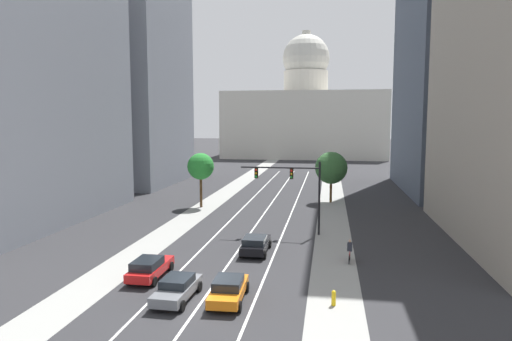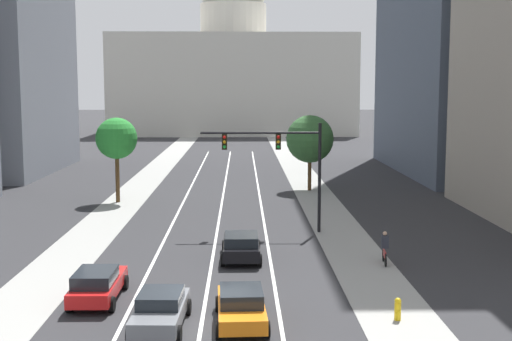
{
  "view_description": "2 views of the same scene",
  "coord_description": "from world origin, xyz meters",
  "px_view_note": "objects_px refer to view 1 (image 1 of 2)",
  "views": [
    {
      "loc": [
        7.25,
        -25.0,
        10.6
      ],
      "look_at": [
        -1.08,
        26.61,
        4.86
      ],
      "focal_mm": 32.04,
      "sensor_mm": 36.0,
      "label": 1
    },
    {
      "loc": [
        1.56,
        -25.11,
        9.1
      ],
      "look_at": [
        2.48,
        18.28,
        3.74
      ],
      "focal_mm": 48.12,
      "sensor_mm": 36.0,
      "label": 2
    }
  ],
  "objects_px": {
    "cyclist": "(350,251)",
    "street_tree_far_right": "(331,168)",
    "car_gray": "(177,288)",
    "street_tree_near_left": "(201,167)",
    "car_red": "(150,267)",
    "car_orange": "(229,289)",
    "car_black": "(256,244)",
    "fire_hydrant": "(334,298)",
    "traffic_signal_mast": "(295,183)",
    "capitol_building": "(305,117)"
  },
  "relations": [
    {
      "from": "car_gray",
      "to": "traffic_signal_mast",
      "type": "distance_m",
      "value": 18.32
    },
    {
      "from": "car_red",
      "to": "fire_hydrant",
      "type": "bearing_deg",
      "value": -101.97
    },
    {
      "from": "car_orange",
      "to": "street_tree_near_left",
      "type": "height_order",
      "value": "street_tree_near_left"
    },
    {
      "from": "car_red",
      "to": "street_tree_far_right",
      "type": "xyz_separation_m",
      "value": [
        12.09,
        31.01,
        3.76
      ]
    },
    {
      "from": "cyclist",
      "to": "street_tree_far_right",
      "type": "distance_m",
      "value": 25.51
    },
    {
      "from": "car_gray",
      "to": "street_tree_far_right",
      "type": "xyz_separation_m",
      "value": [
        9.04,
        34.27,
        3.78
      ]
    },
    {
      "from": "traffic_signal_mast",
      "to": "street_tree_far_right",
      "type": "distance_m",
      "value": 17.67
    },
    {
      "from": "car_gray",
      "to": "street_tree_near_left",
      "type": "height_order",
      "value": "street_tree_near_left"
    },
    {
      "from": "capitol_building",
      "to": "street_tree_far_right",
      "type": "relative_size",
      "value": 6.88
    },
    {
      "from": "car_gray",
      "to": "cyclist",
      "type": "bearing_deg",
      "value": -46.83
    },
    {
      "from": "car_orange",
      "to": "fire_hydrant",
      "type": "xyz_separation_m",
      "value": [
        6.11,
        0.31,
        -0.27
      ]
    },
    {
      "from": "cyclist",
      "to": "street_tree_far_right",
      "type": "bearing_deg",
      "value": 8.49
    },
    {
      "from": "street_tree_far_right",
      "to": "car_red",
      "type": "bearing_deg",
      "value": -111.3
    },
    {
      "from": "car_gray",
      "to": "traffic_signal_mast",
      "type": "bearing_deg",
      "value": -16.27
    },
    {
      "from": "traffic_signal_mast",
      "to": "cyclist",
      "type": "bearing_deg",
      "value": -58.75
    },
    {
      "from": "fire_hydrant",
      "to": "street_tree_far_right",
      "type": "xyz_separation_m",
      "value": [
        -0.13,
        33.66,
        4.04
      ]
    },
    {
      "from": "traffic_signal_mast",
      "to": "street_tree_near_left",
      "type": "distance_m",
      "value": 16.83
    },
    {
      "from": "fire_hydrant",
      "to": "street_tree_far_right",
      "type": "height_order",
      "value": "street_tree_far_right"
    },
    {
      "from": "fire_hydrant",
      "to": "car_black",
      "type": "bearing_deg",
      "value": 122.42
    },
    {
      "from": "car_red",
      "to": "street_tree_far_right",
      "type": "bearing_deg",
      "value": -21.0
    },
    {
      "from": "car_gray",
      "to": "fire_hydrant",
      "type": "height_order",
      "value": "car_gray"
    },
    {
      "from": "car_orange",
      "to": "car_red",
      "type": "relative_size",
      "value": 0.98
    },
    {
      "from": "car_red",
      "to": "street_tree_near_left",
      "type": "distance_m",
      "value": 25.76
    },
    {
      "from": "traffic_signal_mast",
      "to": "fire_hydrant",
      "type": "height_order",
      "value": "traffic_signal_mast"
    },
    {
      "from": "traffic_signal_mast",
      "to": "car_orange",
      "type": "bearing_deg",
      "value": -98.81
    },
    {
      "from": "fire_hydrant",
      "to": "street_tree_near_left",
      "type": "bearing_deg",
      "value": 119.67
    },
    {
      "from": "car_black",
      "to": "car_red",
      "type": "bearing_deg",
      "value": 138.53
    },
    {
      "from": "capitol_building",
      "to": "traffic_signal_mast",
      "type": "relative_size",
      "value": 6.08
    },
    {
      "from": "cyclist",
      "to": "street_tree_far_right",
      "type": "height_order",
      "value": "street_tree_far_right"
    },
    {
      "from": "car_orange",
      "to": "cyclist",
      "type": "xyz_separation_m",
      "value": [
        7.36,
        8.76,
        0.12
      ]
    },
    {
      "from": "traffic_signal_mast",
      "to": "street_tree_far_right",
      "type": "xyz_separation_m",
      "value": [
        3.41,
        17.34,
        -0.33
      ]
    },
    {
      "from": "street_tree_far_right",
      "to": "capitol_building",
      "type": "bearing_deg",
      "value": 95.53
    },
    {
      "from": "car_black",
      "to": "car_orange",
      "type": "bearing_deg",
      "value": 179.71
    },
    {
      "from": "car_black",
      "to": "street_tree_far_right",
      "type": "xyz_separation_m",
      "value": [
        5.99,
        24.04,
        3.75
      ]
    },
    {
      "from": "fire_hydrant",
      "to": "cyclist",
      "type": "height_order",
      "value": "cyclist"
    },
    {
      "from": "capitol_building",
      "to": "cyclist",
      "type": "relative_size",
      "value": 26.38
    },
    {
      "from": "traffic_signal_mast",
      "to": "cyclist",
      "type": "xyz_separation_m",
      "value": [
        4.78,
        -7.87,
        -3.99
      ]
    },
    {
      "from": "car_red",
      "to": "fire_hydrant",
      "type": "relative_size",
      "value": 5.07
    },
    {
      "from": "capitol_building",
      "to": "cyclist",
      "type": "height_order",
      "value": "capitol_building"
    },
    {
      "from": "car_gray",
      "to": "capitol_building",
      "type": "bearing_deg",
      "value": 1.33
    },
    {
      "from": "car_orange",
      "to": "street_tree_far_right",
      "type": "relative_size",
      "value": 0.69
    },
    {
      "from": "car_orange",
      "to": "cyclist",
      "type": "bearing_deg",
      "value": -42.3
    },
    {
      "from": "car_gray",
      "to": "traffic_signal_mast",
      "type": "xyz_separation_m",
      "value": [
        5.63,
        16.94,
        4.11
      ]
    },
    {
      "from": "car_orange",
      "to": "cyclist",
      "type": "distance_m",
      "value": 11.44
    },
    {
      "from": "street_tree_near_left",
      "to": "car_orange",
      "type": "bearing_deg",
      "value": -70.92
    },
    {
      "from": "car_orange",
      "to": "street_tree_near_left",
      "type": "relative_size",
      "value": 0.68
    },
    {
      "from": "capitol_building",
      "to": "cyclist",
      "type": "distance_m",
      "value": 103.68
    },
    {
      "from": "car_gray",
      "to": "street_tree_near_left",
      "type": "bearing_deg",
      "value": 15.33
    },
    {
      "from": "capitol_building",
      "to": "car_black",
      "type": "bearing_deg",
      "value": -89.14
    },
    {
      "from": "cyclist",
      "to": "street_tree_near_left",
      "type": "relative_size",
      "value": 0.26
    }
  ]
}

